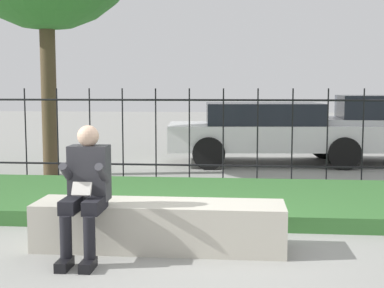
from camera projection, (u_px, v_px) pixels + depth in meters
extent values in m
plane|color=gray|center=(182.00, 249.00, 5.45)|extent=(60.00, 60.00, 0.00)
cube|color=#B7B2A3|center=(159.00, 226.00, 5.45)|extent=(2.54, 0.60, 0.48)
cube|color=gray|center=(159.00, 245.00, 5.47)|extent=(2.44, 0.55, 0.08)
cube|color=black|center=(64.00, 264.00, 4.84)|extent=(0.11, 0.26, 0.09)
cylinder|color=black|center=(66.00, 237.00, 4.88)|extent=(0.11, 0.11, 0.39)
cube|color=black|center=(72.00, 204.00, 5.06)|extent=(0.15, 0.42, 0.13)
cube|color=black|center=(88.00, 265.00, 4.82)|extent=(0.11, 0.26, 0.09)
cylinder|color=black|center=(89.00, 237.00, 4.86)|extent=(0.11, 0.11, 0.39)
cube|color=black|center=(95.00, 205.00, 5.04)|extent=(0.15, 0.42, 0.13)
cube|color=#333338|center=(89.00, 173.00, 5.23)|extent=(0.38, 0.24, 0.54)
sphere|color=#DBB293|center=(88.00, 136.00, 5.17)|extent=(0.21, 0.21, 0.21)
cylinder|color=#333338|center=(67.00, 173.00, 5.08)|extent=(0.08, 0.29, 0.24)
cylinder|color=#333338|center=(102.00, 174.00, 5.05)|extent=(0.08, 0.29, 0.24)
cube|color=beige|center=(82.00, 189.00, 4.98)|extent=(0.18, 0.09, 0.13)
cube|color=#33662D|center=(198.00, 200.00, 7.40)|extent=(10.02, 2.56, 0.19)
cylinder|color=black|center=(206.00, 165.00, 9.05)|extent=(8.02, 0.03, 0.03)
cylinder|color=black|center=(206.00, 100.00, 8.93)|extent=(8.02, 0.03, 0.03)
cylinder|color=black|center=(26.00, 135.00, 9.29)|extent=(0.02, 0.02, 1.63)
cylinder|color=black|center=(58.00, 135.00, 9.24)|extent=(0.02, 0.02, 1.63)
cylinder|color=black|center=(90.00, 136.00, 9.18)|extent=(0.02, 0.02, 1.63)
cylinder|color=black|center=(123.00, 136.00, 9.13)|extent=(0.02, 0.02, 1.63)
cylinder|color=black|center=(156.00, 136.00, 9.08)|extent=(0.02, 0.02, 1.63)
cylinder|color=black|center=(189.00, 137.00, 9.03)|extent=(0.02, 0.02, 1.63)
cylinder|color=black|center=(223.00, 137.00, 8.97)|extent=(0.02, 0.02, 1.63)
cylinder|color=black|center=(257.00, 137.00, 8.92)|extent=(0.02, 0.02, 1.63)
cylinder|color=black|center=(292.00, 137.00, 8.87)|extent=(0.02, 0.02, 1.63)
cylinder|color=black|center=(327.00, 138.00, 8.82)|extent=(0.02, 0.02, 1.63)
cylinder|color=black|center=(363.00, 138.00, 8.76)|extent=(0.02, 0.02, 1.63)
cube|color=silver|center=(271.00, 136.00, 11.48)|extent=(4.49, 2.10, 0.53)
cube|color=black|center=(263.00, 113.00, 11.43)|extent=(2.52, 1.73, 0.45)
cylinder|color=black|center=(344.00, 153.00, 10.65)|extent=(0.67, 0.25, 0.66)
cylinder|color=black|center=(324.00, 144.00, 12.35)|extent=(0.67, 0.25, 0.66)
cylinder|color=black|center=(209.00, 153.00, 10.67)|extent=(0.67, 0.25, 0.66)
cylinder|color=black|center=(207.00, 144.00, 12.37)|extent=(0.67, 0.25, 0.66)
cylinder|color=black|center=(345.00, 153.00, 10.86)|extent=(0.65, 0.22, 0.64)
cylinder|color=black|center=(334.00, 144.00, 12.53)|extent=(0.65, 0.22, 0.64)
cylinder|color=#4C3D28|center=(49.00, 82.00, 9.83)|extent=(0.28, 0.28, 3.49)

